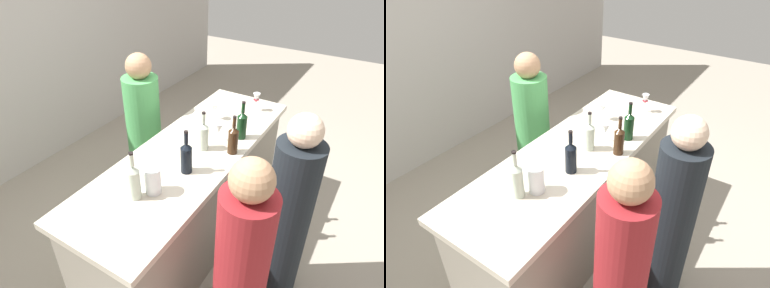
# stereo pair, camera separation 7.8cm
# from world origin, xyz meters

# --- Properties ---
(ground_plane) EXTENTS (12.00, 12.00, 0.00)m
(ground_plane) POSITION_xyz_m (0.00, 0.00, 0.00)
(ground_plane) COLOR #9E9384
(back_wall) EXTENTS (8.00, 0.10, 2.80)m
(back_wall) POSITION_xyz_m (0.00, 2.20, 1.40)
(back_wall) COLOR #BCB7B2
(back_wall) RESTS_ON ground
(bar_counter) EXTENTS (2.23, 0.72, 0.95)m
(bar_counter) POSITION_xyz_m (0.00, 0.00, 0.48)
(bar_counter) COLOR gray
(bar_counter) RESTS_ON ground
(wine_bottle_leftmost_clear_pale) EXTENTS (0.08, 0.08, 0.33)m
(wine_bottle_leftmost_clear_pale) POSITION_xyz_m (-0.64, 0.01, 1.07)
(wine_bottle_leftmost_clear_pale) COLOR #B7C6B2
(wine_bottle_leftmost_clear_pale) RESTS_ON bar_counter
(wine_bottle_second_left_near_black) EXTENTS (0.08, 0.08, 0.32)m
(wine_bottle_second_left_near_black) POSITION_xyz_m (-0.25, -0.11, 1.07)
(wine_bottle_second_left_near_black) COLOR black
(wine_bottle_second_left_near_black) RESTS_ON bar_counter
(wine_bottle_center_clear_pale) EXTENTS (0.08, 0.08, 0.31)m
(wine_bottle_center_clear_pale) POSITION_xyz_m (0.06, -0.06, 1.06)
(wine_bottle_center_clear_pale) COLOR #B7C6B2
(wine_bottle_center_clear_pale) RESTS_ON bar_counter
(wine_bottle_second_right_amber_brown) EXTENTS (0.08, 0.08, 0.30)m
(wine_bottle_second_right_amber_brown) POSITION_xyz_m (0.13, -0.27, 1.06)
(wine_bottle_second_right_amber_brown) COLOR #331E0F
(wine_bottle_second_right_amber_brown) RESTS_ON bar_counter
(wine_bottle_rightmost_dark_green) EXTENTS (0.08, 0.08, 0.31)m
(wine_bottle_rightmost_dark_green) POSITION_xyz_m (0.35, -0.24, 1.07)
(wine_bottle_rightmost_dark_green) COLOR black
(wine_bottle_rightmost_dark_green) RESTS_ON bar_counter
(wine_glass_near_left) EXTENTS (0.06, 0.06, 0.17)m
(wine_glass_near_left) POSITION_xyz_m (0.86, -0.15, 1.06)
(wine_glass_near_left) COLOR white
(wine_glass_near_left) RESTS_ON bar_counter
(wine_glass_near_center) EXTENTS (0.07, 0.07, 0.15)m
(wine_glass_near_center) POSITION_xyz_m (0.22, -0.10, 1.05)
(wine_glass_near_center) COLOR white
(wine_glass_near_center) RESTS_ON bar_counter
(wine_glass_near_right) EXTENTS (0.08, 0.08, 0.15)m
(wine_glass_near_right) POSITION_xyz_m (0.52, 0.10, 1.05)
(wine_glass_near_right) COLOR white
(wine_glass_near_right) RESTS_ON bar_counter
(water_pitcher) EXTENTS (0.10, 0.10, 0.18)m
(water_pitcher) POSITION_xyz_m (-0.54, -0.05, 1.04)
(water_pitcher) COLOR silver
(water_pitcher) RESTS_ON bar_counter
(person_left_guest) EXTENTS (0.34, 0.34, 1.50)m
(person_left_guest) POSITION_xyz_m (-0.62, -0.71, 0.70)
(person_left_guest) COLOR maroon
(person_left_guest) RESTS_ON ground
(person_center_guest) EXTENTS (0.39, 0.39, 1.49)m
(person_center_guest) POSITION_xyz_m (-0.05, -0.79, 0.70)
(person_center_guest) COLOR black
(person_center_guest) RESTS_ON ground
(person_right_guest) EXTENTS (0.36, 0.36, 1.49)m
(person_right_guest) POSITION_xyz_m (0.30, 0.73, 0.69)
(person_right_guest) COLOR #4CA559
(person_right_guest) RESTS_ON ground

